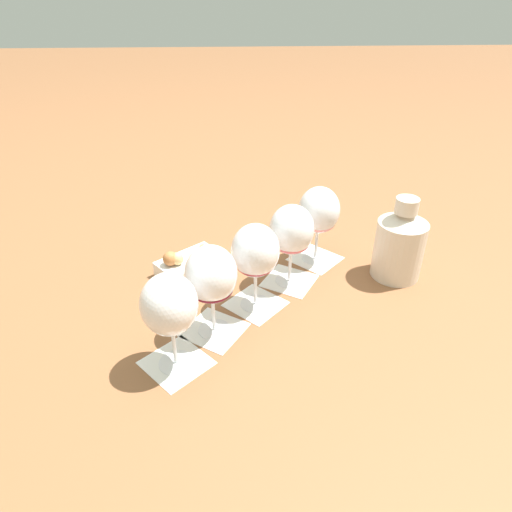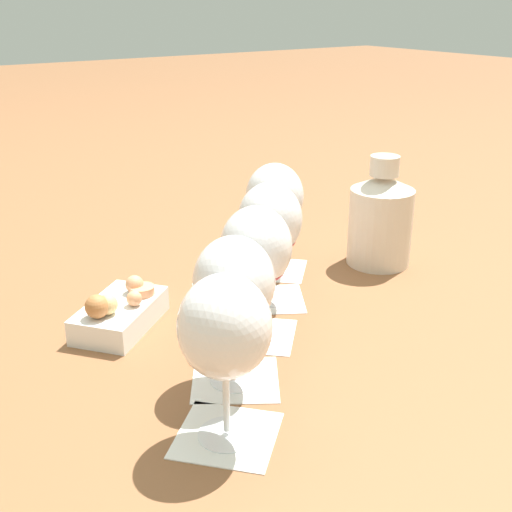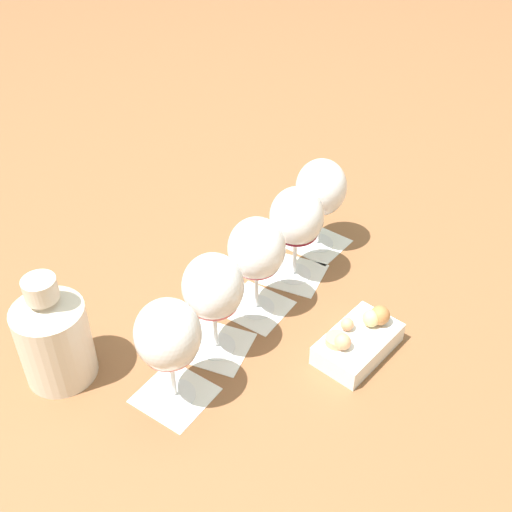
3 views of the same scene
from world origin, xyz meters
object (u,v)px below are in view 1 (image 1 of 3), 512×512
Objects in this scene: wine_glass_0 at (319,213)px; ceramic_vase at (400,243)px; wine_glass_1 at (292,233)px; wine_glass_4 at (170,308)px; wine_glass_2 at (258,255)px; wine_glass_3 at (211,277)px; snack_dish at (190,264)px.

wine_glass_0 is 0.96× the size of ceramic_vase.
wine_glass_1 and wine_glass_4 have the same top height.
wine_glass_2 and wine_glass_4 have the same top height.
wine_glass_1 is 1.00× the size of wine_glass_3.
snack_dish is (0.46, -0.03, -0.06)m from ceramic_vase.
wine_glass_3 is at bearing 40.28° from wine_glass_2.
wine_glass_2 is at bearing -133.81° from wine_glass_4.
wine_glass_2 is (0.08, 0.08, -0.00)m from wine_glass_1.
wine_glass_0 is at bearing -132.21° from wine_glass_4.
wine_glass_0 is at bearing -24.00° from ceramic_vase.
wine_glass_2 is 0.22m from snack_dish.
wine_glass_1 is 0.33m from wine_glass_4.
wine_glass_3 is 0.23m from snack_dish.
ceramic_vase reaches higher than wine_glass_3.
wine_glass_0 is 1.00× the size of wine_glass_4.
ceramic_vase is (-0.32, -0.10, -0.04)m from wine_glass_2.
wine_glass_0 is 0.34m from wine_glass_3.
wine_glass_2 is at bearing 47.93° from wine_glass_1.
wine_glass_1 is 1.11× the size of snack_dish.
ceramic_vase is (-0.24, -0.01, -0.04)m from wine_glass_1.
wine_glass_0 is at bearing -130.67° from wine_glass_2.
wine_glass_4 is at bearing 28.60° from ceramic_vase.
wine_glass_3 is (0.16, 0.16, 0.00)m from wine_glass_1.
wine_glass_4 is 0.96× the size of ceramic_vase.
snack_dish is at bearing -11.61° from wine_glass_1.
wine_glass_4 is (0.06, 0.08, -0.00)m from wine_glass_3.
wine_glass_1 is 0.25m from snack_dish.
snack_dish is at bearing -41.21° from wine_glass_2.
wine_glass_0 and wine_glass_2 have the same top height.
wine_glass_1 reaches higher than snack_dish.
wine_glass_2 is at bearing 138.79° from snack_dish.
wine_glass_1 is 0.11m from wine_glass_2.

